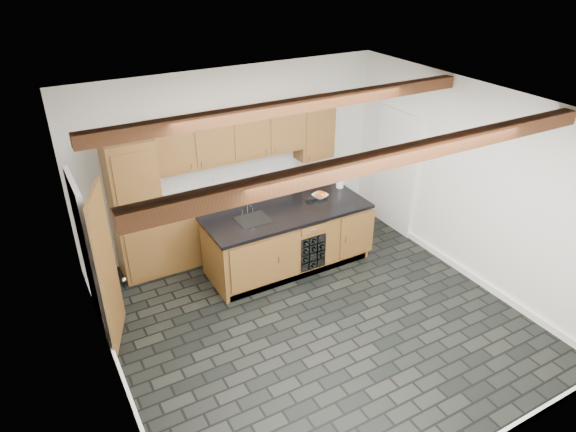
{
  "coord_description": "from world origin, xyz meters",
  "views": [
    {
      "loc": [
        -2.91,
        -4.46,
        4.4
      ],
      "look_at": [
        0.03,
        0.8,
        1.15
      ],
      "focal_mm": 32.0,
      "sensor_mm": 36.0,
      "label": 1
    }
  ],
  "objects_px": {
    "island": "(288,239)",
    "paper_towel": "(340,180)",
    "kitchen_scale": "(311,199)",
    "fruit_bowl": "(320,196)"
  },
  "relations": [
    {
      "from": "kitchen_scale",
      "to": "paper_towel",
      "type": "bearing_deg",
      "value": 6.46
    },
    {
      "from": "kitchen_scale",
      "to": "fruit_bowl",
      "type": "height_order",
      "value": "fruit_bowl"
    },
    {
      "from": "fruit_bowl",
      "to": "paper_towel",
      "type": "relative_size",
      "value": 0.95
    },
    {
      "from": "island",
      "to": "paper_towel",
      "type": "xyz_separation_m",
      "value": [
        1.11,
        0.31,
        0.58
      ]
    },
    {
      "from": "kitchen_scale",
      "to": "paper_towel",
      "type": "xyz_separation_m",
      "value": [
        0.65,
        0.18,
        0.1
      ]
    },
    {
      "from": "kitchen_scale",
      "to": "fruit_bowl",
      "type": "distance_m",
      "value": 0.18
    },
    {
      "from": "island",
      "to": "paper_towel",
      "type": "distance_m",
      "value": 1.29
    },
    {
      "from": "kitchen_scale",
      "to": "fruit_bowl",
      "type": "xyz_separation_m",
      "value": [
        0.18,
        0.02,
        0.01
      ]
    },
    {
      "from": "island",
      "to": "kitchen_scale",
      "type": "bearing_deg",
      "value": 14.97
    },
    {
      "from": "kitchen_scale",
      "to": "fruit_bowl",
      "type": "relative_size",
      "value": 0.73
    }
  ]
}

